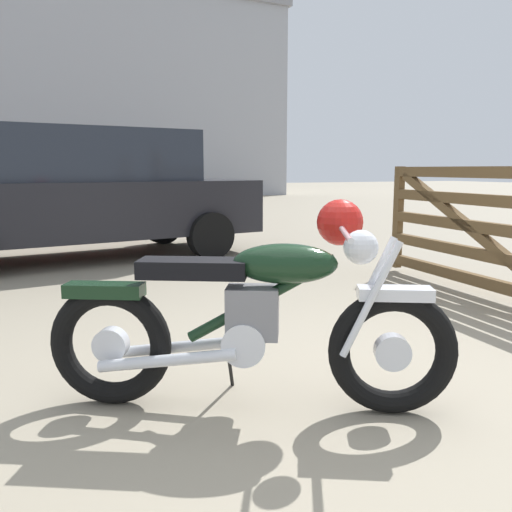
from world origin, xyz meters
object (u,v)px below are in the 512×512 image
red_hatchback_near (72,190)px  vintage_motorcycle (260,314)px  dark_sedan_left (28,185)px  timber_gate (492,225)px

red_hatchback_near → vintage_motorcycle: bearing=-93.1°
vintage_motorcycle → dark_sedan_left: 8.69m
dark_sedan_left → timber_gate: bearing=-62.2°
timber_gate → dark_sedan_left: size_ratio=0.65×
vintage_motorcycle → timber_gate: bearing=51.3°
vintage_motorcycle → timber_gate: 3.20m
vintage_motorcycle → dark_sedan_left: dark_sedan_left is taller
timber_gate → red_hatchback_near: bearing=44.5°
red_hatchback_near → dark_sedan_left: bearing=90.3°
timber_gate → red_hatchback_near: size_ratio=0.52×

